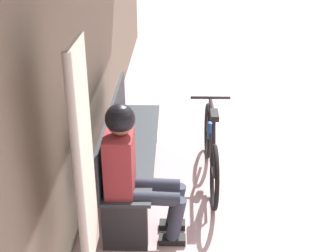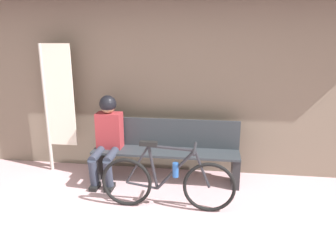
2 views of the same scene
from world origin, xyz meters
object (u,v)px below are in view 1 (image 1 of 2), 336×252
(park_bench_near, at_px, (128,148))
(bicycle, at_px, (211,148))
(banner_pole, at_px, (84,173))
(person_seated, at_px, (133,164))

(park_bench_near, bearing_deg, bicycle, -80.81)
(park_bench_near, distance_m, bicycle, 0.82)
(park_bench_near, xyz_separation_m, banner_pole, (-1.59, 0.09, 0.66))
(bicycle, distance_m, person_seated, 1.19)
(banner_pole, bearing_deg, person_seated, -14.47)
(bicycle, relative_size, person_seated, 1.32)
(banner_pole, bearing_deg, park_bench_near, -3.07)
(park_bench_near, bearing_deg, banner_pole, 176.93)
(person_seated, distance_m, banner_pole, 0.92)
(bicycle, bearing_deg, person_seated, 143.28)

